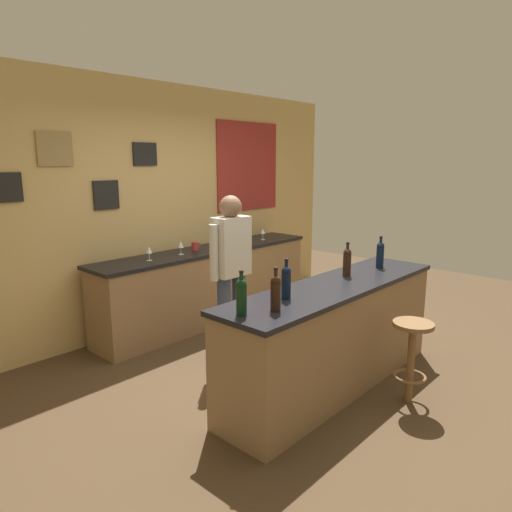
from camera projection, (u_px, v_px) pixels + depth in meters
The scene contains 16 objects.
ground_plane at pixel (296, 371), 4.33m from camera, with size 10.00×10.00×0.00m, color #4C3823.
back_wall at pixel (162, 206), 5.40m from camera, with size 6.00×0.09×2.80m.
bar_counter at pixel (334, 336), 3.97m from camera, with size 2.46×0.60×0.92m.
side_counter at pixel (209, 285), 5.62m from camera, with size 3.00×0.56×0.90m.
bartender at pixel (231, 267), 4.40m from camera, with size 0.52×0.21×1.62m.
bar_stool at pixel (412, 349), 3.70m from camera, with size 0.32×0.32×0.68m.
wine_bottle_a at pixel (241, 295), 3.08m from camera, with size 0.07×0.07×0.31m.
wine_bottle_b at pixel (276, 292), 3.16m from camera, with size 0.07×0.07×0.31m.
wine_bottle_c at pixel (286, 281), 3.44m from camera, with size 0.07×0.07×0.31m.
wine_bottle_d at pixel (347, 261), 4.12m from camera, with size 0.07×0.07×0.31m.
wine_bottle_e at pixel (380, 254), 4.44m from camera, with size 0.07×0.07×0.31m.
wine_glass_a at pixel (149, 250), 4.85m from camera, with size 0.07×0.07×0.16m.
wine_glass_b at pixel (181, 245), 5.16m from camera, with size 0.07×0.07×0.16m.
wine_glass_c at pixel (245, 234), 5.93m from camera, with size 0.07×0.07×0.16m.
wine_glass_d at pixel (263, 231), 6.13m from camera, with size 0.07×0.07×0.16m.
coffee_mug at pixel (195, 246), 5.43m from camera, with size 0.12×0.08×0.09m.
Camera 1 is at (-3.22, -2.44, 1.94)m, focal length 32.49 mm.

